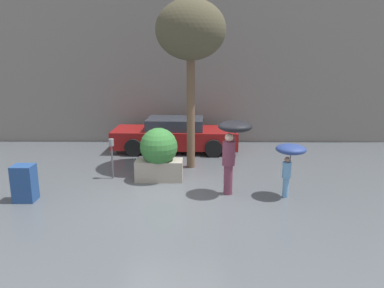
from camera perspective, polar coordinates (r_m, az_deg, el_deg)
The scene contains 9 objects.
ground_plane at distance 9.28m, azimuth -3.19°, elevation -8.65°, with size 40.00×40.00×0.00m, color #51565B.
building_facade at distance 15.09m, azimuth -1.72°, elevation 11.65°, with size 18.00×0.30×6.00m.
planter_box at distance 10.55m, azimuth -5.07°, elevation -1.44°, with size 1.33×1.05×1.51m.
person_adult at distance 9.32m, azimuth 6.23°, elevation 0.71°, with size 0.85×0.85×1.91m.
person_child at distance 9.49m, azimuth 14.72°, elevation -1.54°, with size 0.74×0.74×1.35m.
parked_car_near at distance 13.84m, azimuth -2.56°, elevation 1.35°, with size 4.58×2.02×1.22m.
street_tree at distance 11.41m, azimuth -0.20°, elevation 16.67°, with size 2.08×2.08×5.07m.
parking_meter at distance 10.87m, azimuth -12.15°, elevation -0.90°, with size 0.14×0.14×1.17m.
newspaper_box at distance 9.99m, azimuth -24.16°, elevation -5.46°, with size 0.50×0.44×0.90m.
Camera 1 is at (0.60, -8.57, 3.50)m, focal length 35.00 mm.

